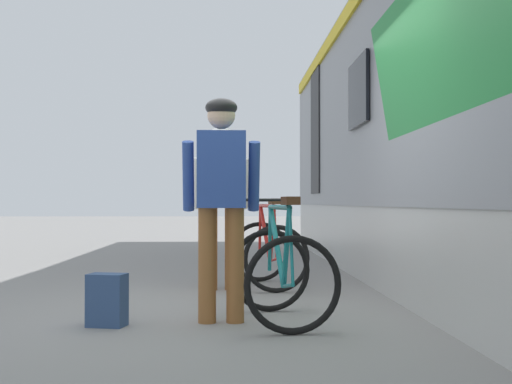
{
  "coord_description": "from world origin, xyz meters",
  "views": [
    {
      "loc": [
        -0.12,
        -5.52,
        0.94
      ],
      "look_at": [
        0.15,
        1.29,
        1.05
      ],
      "focal_mm": 46.71,
      "sensor_mm": 36.0,
      "label": 1
    }
  ],
  "objects_px": {
    "cyclist_far_in_white": "(221,192)",
    "bicycle_near_teal": "(280,271)",
    "bicycle_far_red": "(268,251)",
    "backpack_on_platform": "(107,300)",
    "cyclist_near_in_blue": "(221,188)"
  },
  "relations": [
    {
      "from": "bicycle_far_red",
      "to": "backpack_on_platform",
      "type": "relative_size",
      "value": 2.88
    },
    {
      "from": "cyclist_far_in_white",
      "to": "bicycle_near_teal",
      "type": "distance_m",
      "value": 2.13
    },
    {
      "from": "bicycle_far_red",
      "to": "backpack_on_platform",
      "type": "xyz_separation_m",
      "value": [
        -1.36,
        -2.31,
        -0.2
      ]
    },
    {
      "from": "cyclist_far_in_white",
      "to": "bicycle_far_red",
      "type": "relative_size",
      "value": 1.53
    },
    {
      "from": "cyclist_far_in_white",
      "to": "bicycle_near_teal",
      "type": "relative_size",
      "value": 1.55
    },
    {
      "from": "cyclist_far_in_white",
      "to": "bicycle_far_red",
      "type": "height_order",
      "value": "cyclist_far_in_white"
    },
    {
      "from": "bicycle_far_red",
      "to": "cyclist_near_in_blue",
      "type": "bearing_deg",
      "value": -102.65
    },
    {
      "from": "cyclist_near_in_blue",
      "to": "cyclist_far_in_white",
      "type": "xyz_separation_m",
      "value": [
        -0.03,
        1.96,
        0.0
      ]
    },
    {
      "from": "bicycle_far_red",
      "to": "backpack_on_platform",
      "type": "height_order",
      "value": "bicycle_far_red"
    },
    {
      "from": "bicycle_far_red",
      "to": "cyclist_far_in_white",
      "type": "bearing_deg",
      "value": -156.03
    },
    {
      "from": "cyclist_near_in_blue",
      "to": "backpack_on_platform",
      "type": "xyz_separation_m",
      "value": [
        -0.87,
        -0.12,
        -0.85
      ]
    },
    {
      "from": "cyclist_far_in_white",
      "to": "backpack_on_platform",
      "type": "xyz_separation_m",
      "value": [
        -0.84,
        -2.08,
        -0.85
      ]
    },
    {
      "from": "cyclist_near_in_blue",
      "to": "bicycle_near_teal",
      "type": "xyz_separation_m",
      "value": [
        0.46,
        -0.01,
        -0.65
      ]
    },
    {
      "from": "cyclist_near_in_blue",
      "to": "bicycle_near_teal",
      "type": "height_order",
      "value": "cyclist_near_in_blue"
    },
    {
      "from": "cyclist_far_in_white",
      "to": "backpack_on_platform",
      "type": "bearing_deg",
      "value": -112.0
    }
  ]
}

